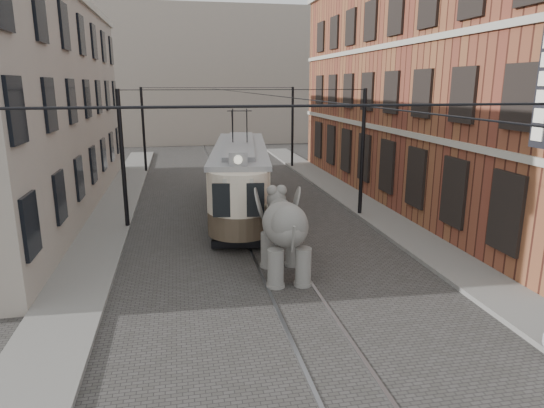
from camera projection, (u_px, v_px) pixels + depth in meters
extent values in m
plane|color=#403D3B|center=(280.00, 269.00, 16.38)|extent=(120.00, 120.00, 0.00)
cube|color=slate|center=(440.00, 256.00, 17.48)|extent=(2.00, 60.00, 0.15)
cube|color=slate|center=(80.00, 282.00, 15.14)|extent=(2.00, 60.00, 0.15)
cube|color=brown|center=(446.00, 88.00, 25.54)|extent=(8.00, 26.00, 12.00)
cube|color=#A19385|center=(10.00, 110.00, 22.61)|extent=(7.00, 24.00, 10.00)
cube|color=#A19385|center=(205.00, 77.00, 52.74)|extent=(28.00, 10.00, 14.00)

